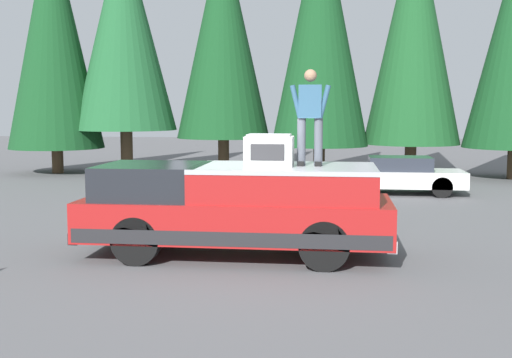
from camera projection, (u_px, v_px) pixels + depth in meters
ground_plane at (247, 253)px, 11.83m from camera, size 90.00×90.00×0.00m
pickup_truck at (236, 208)px, 11.50m from camera, size 2.01×5.54×1.65m
compressor_unit at (269, 150)px, 11.28m from camera, size 0.65×0.84×0.56m
person_on_truck_bed at (310, 115)px, 11.23m from camera, size 0.29×0.72×1.69m
parked_car_white at (397, 175)px, 19.85m from camera, size 1.64×4.10×1.16m
conifer_left at (414, 29)px, 24.64m from camera, size 3.73×3.73×10.11m
conifer_center_left at (321, 26)px, 24.41m from camera, size 3.76×3.76×10.40m
conifer_center_right at (223, 33)px, 25.78m from camera, size 3.79×3.79×9.92m
conifer_right at (124, 28)px, 25.63m from camera, size 4.11×4.11×9.95m
conifer_far_right at (53, 33)px, 25.58m from camera, size 3.81×3.81×10.23m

